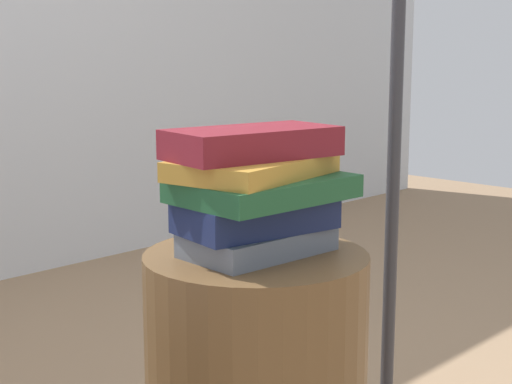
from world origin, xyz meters
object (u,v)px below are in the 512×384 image
object	(u,v)px
book_navy	(256,214)
book_slate	(259,242)
book_ochre	(252,167)
book_maroon	(252,143)
book_forest	(264,188)

from	to	relation	value
book_navy	book_slate	bearing A→B (deg)	-67.49
book_navy	book_ochre	bearing A→B (deg)	151.82
book_slate	book_navy	size ratio (longest dim) A/B	0.95
book_navy	book_maroon	distance (m)	0.13
book_maroon	book_navy	bearing A→B (deg)	-40.81
book_maroon	book_ochre	bearing A→B (deg)	-136.12
book_forest	book_ochre	world-z (taller)	book_ochre
book_ochre	book_navy	bearing A→B (deg)	-47.14
book_forest	book_ochre	xyz separation A→B (m)	(-0.01, 0.02, 0.04)
book_forest	book_maroon	distance (m)	0.08
book_navy	book_forest	distance (m)	0.05
book_slate	book_forest	size ratio (longest dim) A/B	0.85
book_forest	book_ochre	size ratio (longest dim) A/B	1.04
book_forest	book_maroon	xyz separation A→B (m)	(-0.01, 0.02, 0.08)
book_slate	book_maroon	world-z (taller)	book_maroon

